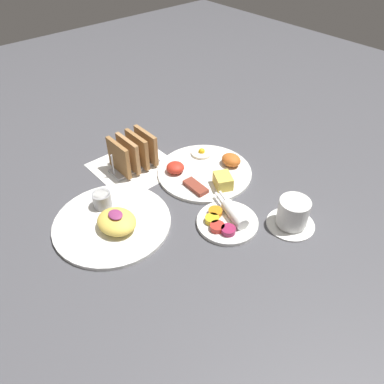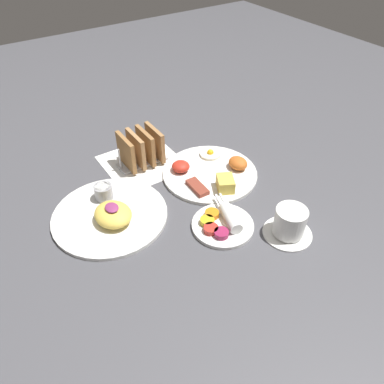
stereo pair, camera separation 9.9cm
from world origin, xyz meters
name	(u,v)px [view 2 (the right image)]	position (x,y,z in m)	size (l,w,h in m)	color
ground_plane	(171,197)	(0.00, 0.00, 0.00)	(3.00, 3.00, 0.00)	#47474C
napkin_flat	(142,163)	(-0.18, 0.01, 0.00)	(0.22, 0.22, 0.00)	white
plate_breakfast	(211,172)	(-0.02, 0.15, 0.01)	(0.28, 0.28, 0.05)	white
plate_condiments	(223,223)	(0.17, 0.05, 0.01)	(0.16, 0.15, 0.04)	white
plate_foreground	(110,213)	(-0.02, -0.17, 0.01)	(0.29, 0.29, 0.06)	white
toast_rack	(141,149)	(-0.18, 0.01, 0.05)	(0.10, 0.15, 0.10)	#B7B7BC
coffee_cup	(289,223)	(0.28, 0.17, 0.04)	(0.12, 0.12, 0.08)	white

